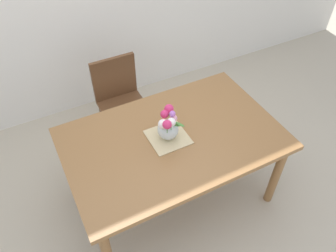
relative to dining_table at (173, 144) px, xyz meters
The scene contains 5 objects.
ground_plane 0.66m from the dining_table, ahead, with size 12.00×12.00×0.00m, color #B7AD99.
dining_table is the anchor object (origin of this frame).
chair_far 0.88m from the dining_table, 97.09° to the left, with size 0.42×0.42×0.90m.
placemat 0.09m from the dining_table, 158.79° to the left, with size 0.28×0.28×0.01m, color #CCB789.
flower_vase 0.21m from the dining_table, 164.02° to the left, with size 0.18×0.21×0.25m.
Camera 1 is at (-0.82, -1.50, 2.54)m, focal length 35.61 mm.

